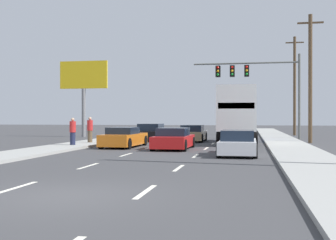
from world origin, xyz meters
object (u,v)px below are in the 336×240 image
(car_tan, at_px, (193,134))
(roadside_billboard, at_px, (84,82))
(car_white, at_px, (238,143))
(utility_pole_mid, at_px, (310,77))
(utility_pole_far, at_px, (295,85))
(car_orange, at_px, (124,138))
(traffic_signal_mast, at_px, (250,76))
(car_red, at_px, (174,139))
(box_truck, at_px, (238,112))
(car_black, at_px, (151,133))
(pedestrian_mid_block, at_px, (90,130))
(pedestrian_near_corner, at_px, (73,131))

(car_tan, xyz_separation_m, roadside_billboard, (-11.08, 5.85, 4.55))
(car_white, relative_size, utility_pole_mid, 0.49)
(utility_pole_far, bearing_deg, car_orange, -120.96)
(traffic_signal_mast, distance_m, utility_pole_far, 9.69)
(car_orange, xyz_separation_m, car_red, (3.29, -1.16, -0.00))
(car_red, distance_m, traffic_signal_mast, 14.27)
(car_orange, bearing_deg, utility_pole_mid, 29.43)
(car_white, height_order, roadside_billboard, roadside_billboard)
(car_red, relative_size, box_truck, 0.51)
(car_white, bearing_deg, roadside_billboard, 130.46)
(traffic_signal_mast, xyz_separation_m, utility_pole_mid, (4.20, -4.90, -0.59))
(car_orange, bearing_deg, car_tan, 64.48)
(car_black, xyz_separation_m, pedestrian_mid_block, (-3.04, -5.22, 0.38))
(car_black, xyz_separation_m, utility_pole_far, (12.07, 12.78, 4.57))
(pedestrian_near_corner, bearing_deg, pedestrian_mid_block, 89.16)
(utility_pole_mid, bearing_deg, car_tan, 177.79)
(car_red, distance_m, utility_pole_far, 23.53)
(pedestrian_mid_block, bearing_deg, car_white, -33.37)
(pedestrian_mid_block, bearing_deg, car_orange, -35.61)
(car_white, xyz_separation_m, utility_pole_far, (5.09, 24.61, 4.62))
(car_white, bearing_deg, utility_pole_mid, 66.57)
(box_truck, relative_size, pedestrian_mid_block, 4.97)
(box_truck, distance_m, roadside_billboard, 16.75)
(car_orange, relative_size, utility_pole_mid, 0.52)
(car_red, xyz_separation_m, pedestrian_near_corner, (-6.35, 0.53, 0.40))
(car_tan, relative_size, traffic_signal_mast, 0.46)
(car_orange, xyz_separation_m, pedestrian_mid_block, (-3.02, 2.16, 0.43))
(car_black, height_order, utility_pole_far, utility_pole_far)
(utility_pole_mid, bearing_deg, car_white, -113.43)
(utility_pole_far, distance_m, pedestrian_near_corner, 26.08)
(utility_pole_mid, relative_size, utility_pole_far, 0.91)
(car_tan, height_order, car_white, car_tan)
(car_tan, xyz_separation_m, box_truck, (3.42, -2.00, 1.60))
(car_black, bearing_deg, traffic_signal_mast, 28.86)
(utility_pole_far, xyz_separation_m, pedestrian_mid_block, (-15.11, -18.00, -4.18))
(car_orange, distance_m, roadside_billboard, 15.68)
(car_white, xyz_separation_m, utility_pole_mid, (4.81, 11.11, 4.16))
(car_tan, xyz_separation_m, pedestrian_near_corner, (-6.40, -7.63, 0.38))
(car_white, xyz_separation_m, pedestrian_mid_block, (-10.02, 6.60, 0.43))
(car_orange, xyz_separation_m, traffic_signal_mast, (7.62, 11.57, 4.75))
(car_orange, height_order, roadside_billboard, roadside_billboard)
(car_orange, xyz_separation_m, utility_pole_mid, (11.82, 6.67, 4.16))
(utility_pole_far, distance_m, pedestrian_mid_block, 23.88)
(car_tan, height_order, traffic_signal_mast, traffic_signal_mast)
(car_black, height_order, car_tan, car_black)
(car_black, height_order, roadside_billboard, roadside_billboard)
(car_white, bearing_deg, car_black, 120.56)
(car_black, distance_m, pedestrian_mid_block, 6.06)
(car_orange, bearing_deg, utility_pole_far, 59.04)
(car_orange, relative_size, roadside_billboard, 0.66)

